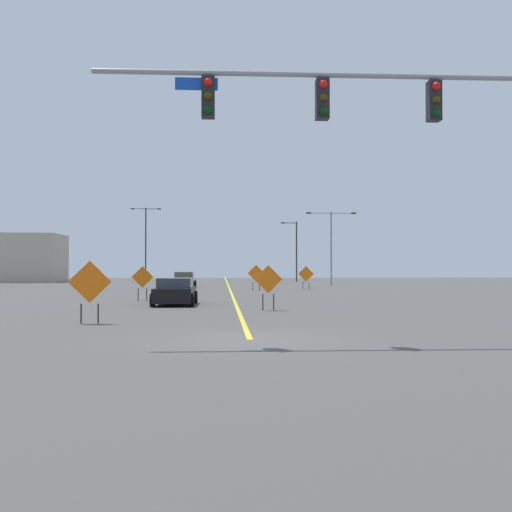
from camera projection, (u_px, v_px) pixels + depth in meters
name	position (u px, v px, depth m)	size (l,w,h in m)	color
ground	(250.00, 340.00, 15.91)	(167.13, 167.13, 0.00)	#4C4947
road_centre_stripe	(228.00, 285.00, 62.25)	(0.16, 92.85, 0.01)	yellow
traffic_signal_assembly	(389.00, 123.00, 16.19)	(11.94, 0.44, 7.46)	gray
street_lamp_mid_right	(295.00, 248.00, 76.06)	(1.98, 0.24, 7.35)	black
street_lamp_far_right	(146.00, 238.00, 77.94)	(3.77, 0.24, 9.26)	black
street_lamp_far_left	(331.00, 240.00, 59.25)	(4.78, 0.24, 7.11)	gray
construction_sign_median_far	(90.00, 284.00, 20.44)	(1.39, 0.21, 2.07)	orange
construction_sign_left_shoulder	(306.00, 275.00, 50.33)	(1.26, 0.28, 1.89)	orange
construction_sign_left_lane	(256.00, 274.00, 49.22)	(1.34, 0.24, 2.00)	orange
construction_sign_median_near	(142.00, 279.00, 33.80)	(1.17, 0.24, 1.89)	orange
construction_sign_right_lane	(268.00, 282.00, 26.53)	(1.21, 0.18, 1.94)	orange
car_black_approaching	(175.00, 292.00, 30.16)	(2.08, 3.96, 1.31)	black
car_yellow_near	(184.00, 280.00, 54.19)	(2.01, 3.83, 1.38)	gold
roadside_building_west	(29.00, 258.00, 74.39)	(7.70, 7.51, 5.73)	#B2A893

